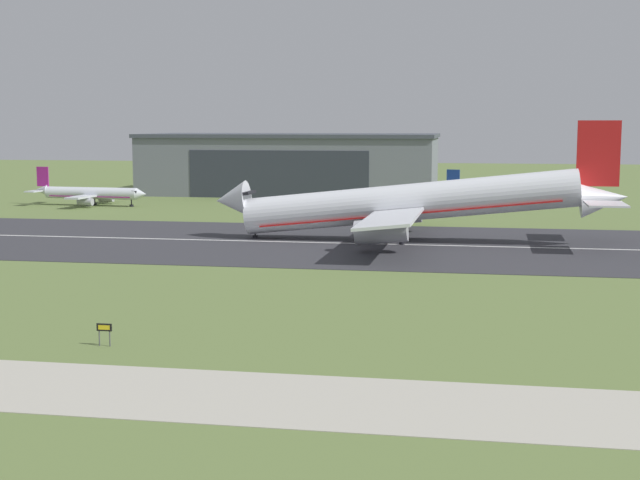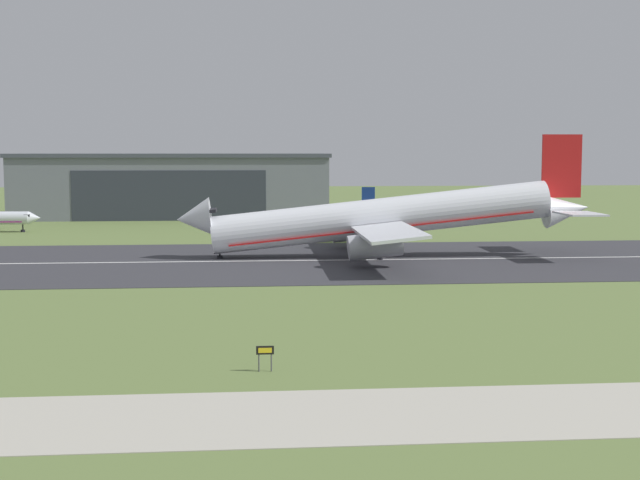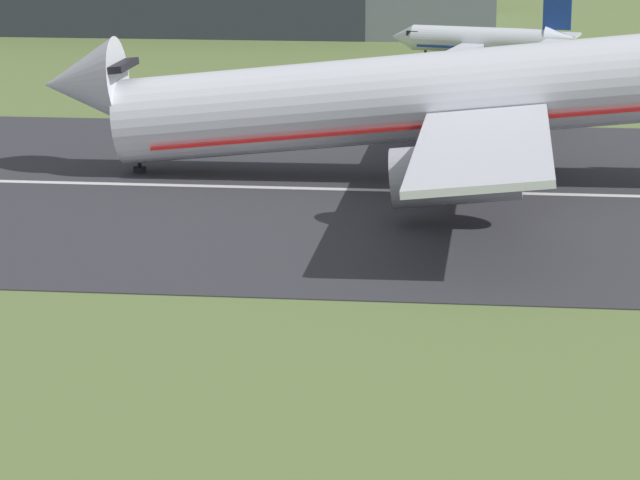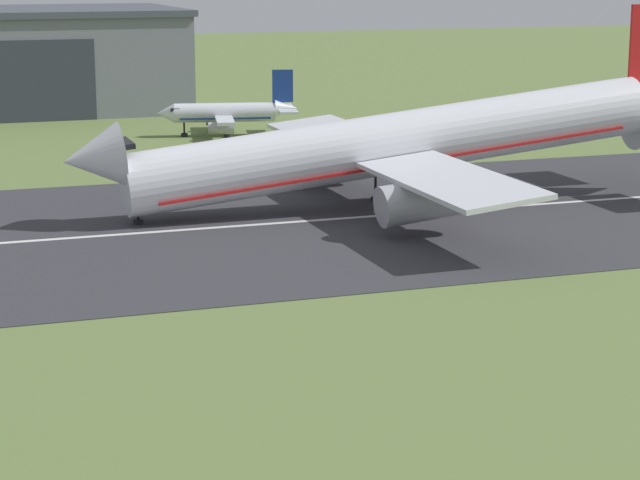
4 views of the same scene
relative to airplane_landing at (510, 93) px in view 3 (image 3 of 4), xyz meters
The scene contains 4 objects.
runway_strip 11.17m from the airplane_landing, 160.29° to the right, with size 414.65×47.01×0.06m, color #333338.
runway_centreline 11.16m from the airplane_landing, 160.29° to the right, with size 373.18×0.70×0.01m, color silver.
airplane_landing is the anchor object (origin of this frame).
airplane_parked_west 50.28m from the airplane_landing, 92.23° to the left, with size 18.24×17.10×8.24m.
Camera 3 is at (7.58, 17.24, 19.78)m, focal length 85.00 mm.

